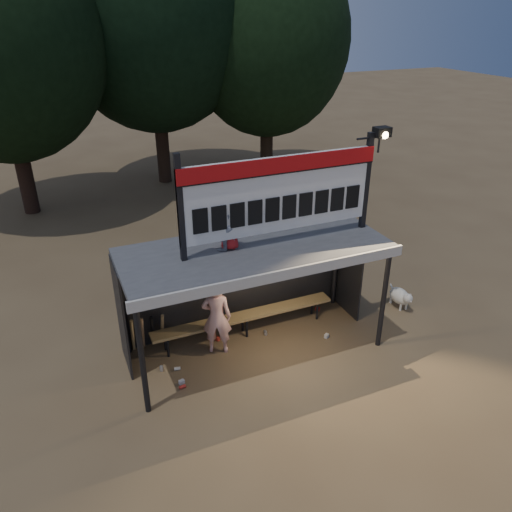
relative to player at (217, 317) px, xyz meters
The scene contains 12 objects.
ground 1.11m from the player, 17.76° to the right, with size 80.00×80.00×0.00m, color brown.
player is the anchor object (origin of this frame).
child_a 2.03m from the player, 32.32° to the right, with size 0.49×0.39×1.02m, color gray.
child_b 1.96m from the player, 23.40° to the right, with size 0.42×0.27×0.86m, color #AA1A1C.
dugout_shelter 1.26m from the player, ahead, with size 5.10×2.08×2.32m.
scoreboard_assembly 2.83m from the player, 10.63° to the right, with size 4.10×0.27×1.99m.
bench 0.87m from the player, 23.89° to the left, with size 4.00×0.35×0.48m.
tree_mid 12.60m from the player, 81.32° to the left, with size 7.22×7.22×10.36m.
tree_right 12.54m from the player, 60.88° to the left, with size 6.08×6.08×8.72m.
dog 4.49m from the player, ahead, with size 0.36×0.81×0.49m.
bats 1.46m from the player, 155.30° to the left, with size 0.67×0.35×0.84m.
litter 0.84m from the player, 32.98° to the right, with size 3.92×1.42×0.08m.
Camera 1 is at (-3.26, -7.66, 6.31)m, focal length 35.00 mm.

